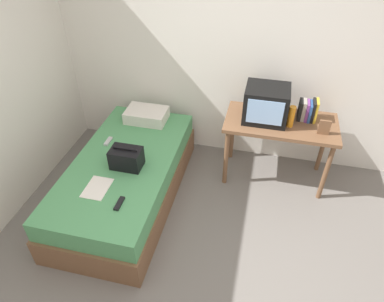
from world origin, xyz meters
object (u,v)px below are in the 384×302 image
object	(u,v)px
bed	(126,179)
picture_frame	(324,127)
water_bottle	(291,117)
magazine	(97,188)
desk	(280,129)
remote_dark	(119,203)
handbag	(126,158)
remote_silver	(108,141)
tv	(266,104)
book_row	(308,110)
pillow	(147,115)

from	to	relation	value
bed	picture_frame	xyz separation A→B (m)	(1.90, 0.57, 0.58)
water_bottle	magazine	size ratio (longest dim) A/B	0.78
water_bottle	picture_frame	xyz separation A→B (m)	(0.32, -0.07, -0.03)
desk	remote_dark	world-z (taller)	desk
handbag	remote_silver	world-z (taller)	handbag
tv	handbag	world-z (taller)	tv
bed	tv	xyz separation A→B (m)	(1.32, 0.72, 0.68)
book_row	pillow	distance (m)	1.78
bed	tv	bearing A→B (deg)	28.60
picture_frame	desk	bearing A→B (deg)	161.05
book_row	pillow	size ratio (longest dim) A/B	0.49
book_row	remote_dark	size ratio (longest dim) A/B	1.47
handbag	remote_dark	xyz separation A→B (m)	(0.12, -0.50, -0.09)
handbag	remote_silver	xyz separation A→B (m)	(-0.35, 0.32, -0.09)
magazine	picture_frame	bearing A→B (deg)	26.91
water_bottle	handbag	world-z (taller)	water_bottle
bed	book_row	distance (m)	2.02
water_bottle	handbag	bearing A→B (deg)	-154.51
water_bottle	book_row	bearing A→B (deg)	45.44
bed	picture_frame	size ratio (longest dim) A/B	12.77
book_row	picture_frame	size ratio (longest dim) A/B	1.47
picture_frame	tv	bearing A→B (deg)	165.97
book_row	magazine	distance (m)	2.24
bed	water_bottle	world-z (taller)	water_bottle
magazine	remote_silver	size ratio (longest dim) A/B	2.01
tv	pillow	distance (m)	1.38
tv	desk	bearing A→B (deg)	-2.47
desk	handbag	size ratio (longest dim) A/B	3.87
picture_frame	handbag	distance (m)	1.95
desk	remote_silver	bearing A→B (deg)	-165.32
book_row	handbag	world-z (taller)	book_row
pillow	handbag	xyz separation A→B (m)	(0.09, -0.83, 0.03)
bed	remote_silver	bearing A→B (deg)	137.77
bed	desk	size ratio (longest dim) A/B	1.72
desk	water_bottle	distance (m)	0.24
picture_frame	book_row	bearing A→B (deg)	122.70
desk	remote_dark	size ratio (longest dim) A/B	7.44
book_row	handbag	size ratio (longest dim) A/B	0.77
remote_silver	pillow	bearing A→B (deg)	62.65
water_bottle	picture_frame	bearing A→B (deg)	-12.28
pillow	bed	bearing A→B (deg)	-89.22
remote_silver	book_row	bearing A→B (deg)	15.67
tv	handbag	xyz separation A→B (m)	(-1.24, -0.79, -0.32)
desk	book_row	bearing A→B (deg)	22.45
remote_dark	desk	bearing A→B (deg)	44.59
desk	handbag	bearing A→B (deg)	-151.12
tv	remote_silver	bearing A→B (deg)	-163.47
tv	pillow	xyz separation A→B (m)	(-1.33, 0.03, -0.35)
picture_frame	water_bottle	bearing A→B (deg)	167.72
water_bottle	remote_dark	size ratio (longest dim) A/B	1.44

